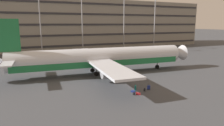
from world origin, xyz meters
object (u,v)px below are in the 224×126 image
(airliner, at_px, (99,58))
(suitcase_red, at_px, (149,87))
(suitcase_navy, at_px, (135,88))
(backpack_scuffed, at_px, (144,90))
(backpack_teal, at_px, (134,94))
(suitcase_small, at_px, (133,91))
(suitcase_upright, at_px, (138,94))

(airliner, bearing_deg, suitcase_red, -74.58)
(suitcase_navy, bearing_deg, airliner, 96.51)
(backpack_scuffed, relative_size, backpack_teal, 1.06)
(suitcase_navy, xyz_separation_m, backpack_teal, (-1.26, -1.73, -0.21))
(airliner, bearing_deg, backpack_scuffed, -79.30)
(airliner, height_order, backpack_scuffed, airliner)
(backpack_scuffed, bearing_deg, suitcase_small, 169.49)
(suitcase_navy, distance_m, backpack_scuffed, 1.40)
(suitcase_upright, relative_size, suitcase_small, 1.05)
(backpack_scuffed, height_order, backpack_teal, backpack_scuffed)
(suitcase_upright, bearing_deg, suitcase_red, 26.29)
(suitcase_small, distance_m, backpack_teal, 1.32)
(airliner, bearing_deg, suitcase_small, -86.97)
(suitcase_red, xyz_separation_m, suitcase_small, (-2.83, -0.08, -0.25))
(suitcase_red, distance_m, backpack_teal, 3.61)
(suitcase_small, bearing_deg, suitcase_navy, 36.21)
(suitcase_small, height_order, backpack_scuffed, backpack_scuffed)
(backpack_scuffed, bearing_deg, airliner, 100.70)
(airliner, relative_size, backpack_teal, 80.15)
(suitcase_red, bearing_deg, backpack_scuffed, -158.01)
(suitcase_navy, xyz_separation_m, backpack_scuffed, (1.08, -0.86, -0.19))
(suitcase_red, bearing_deg, airliner, 105.42)
(suitcase_small, height_order, backpack_teal, backpack_teal)
(backpack_teal, bearing_deg, suitcase_small, 65.79)
(suitcase_upright, height_order, suitcase_small, suitcase_upright)
(backpack_scuffed, bearing_deg, suitcase_upright, -151.19)
(suitcase_navy, distance_m, suitcase_red, 2.16)
(airliner, distance_m, suitcase_navy, 12.68)
(airliner, relative_size, suitcase_small, 54.54)
(suitcase_navy, bearing_deg, suitcase_upright, -107.79)
(airliner, bearing_deg, suitcase_upright, -86.61)
(backpack_scuffed, bearing_deg, backpack_teal, -159.71)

